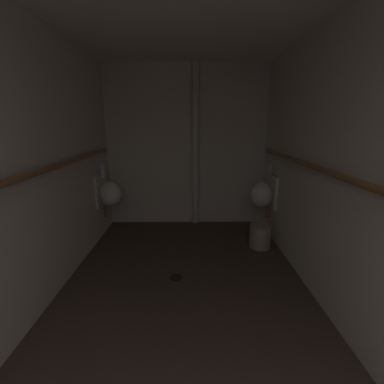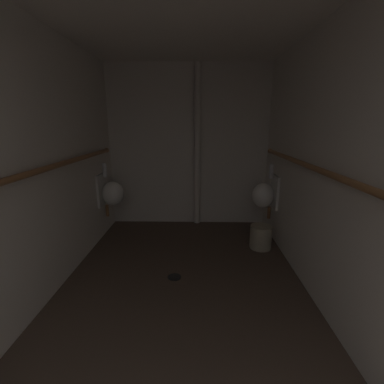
# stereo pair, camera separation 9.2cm
# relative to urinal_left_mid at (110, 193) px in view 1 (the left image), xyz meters

# --- Properties ---
(floor) EXTENTS (2.51, 4.18, 0.08)m
(floor) POSITION_rel_urinal_left_mid_xyz_m (1.05, -1.51, -0.66)
(floor) COLOR #47382D
(floor) RESTS_ON ground
(wall_left) EXTENTS (0.06, 4.18, 2.39)m
(wall_left) POSITION_rel_urinal_left_mid_xyz_m (-0.18, -1.51, 0.57)
(wall_left) COLOR silver
(wall_left) RESTS_ON ground
(wall_right) EXTENTS (0.06, 4.18, 2.39)m
(wall_right) POSITION_rel_urinal_left_mid_xyz_m (2.27, -1.51, 0.57)
(wall_right) COLOR silver
(wall_right) RESTS_ON ground
(wall_back) EXTENTS (2.51, 0.06, 2.39)m
(wall_back) POSITION_rel_urinal_left_mid_xyz_m (1.05, 0.55, 0.57)
(wall_back) COLOR silver
(wall_back) RESTS_ON ground
(urinal_left_mid) EXTENTS (0.32, 0.30, 0.76)m
(urinal_left_mid) POSITION_rel_urinal_left_mid_xyz_m (0.00, 0.00, 0.00)
(urinal_left_mid) COLOR silver
(urinal_right_mid) EXTENTS (0.32, 0.30, 0.76)m
(urinal_right_mid) POSITION_rel_urinal_left_mid_xyz_m (2.09, -0.05, 0.00)
(urinal_right_mid) COLOR silver
(supply_pipe_left) EXTENTS (0.06, 3.47, 0.06)m
(supply_pipe_left) POSITION_rel_urinal_left_mid_xyz_m (-0.09, -1.50, 0.56)
(supply_pipe_left) COLOR #936038
(supply_pipe_right) EXTENTS (0.06, 3.44, 0.06)m
(supply_pipe_right) POSITION_rel_urinal_left_mid_xyz_m (2.18, -1.54, 0.56)
(supply_pipe_right) COLOR #936038
(standpipe_back_wall) EXTENTS (0.10, 0.10, 2.34)m
(standpipe_back_wall) POSITION_rel_urinal_left_mid_xyz_m (1.18, 0.44, 0.57)
(standpipe_back_wall) COLOR silver
(standpipe_back_wall) RESTS_ON ground
(floor_drain) EXTENTS (0.14, 0.14, 0.01)m
(floor_drain) POSITION_rel_urinal_left_mid_xyz_m (0.95, -1.08, -0.62)
(floor_drain) COLOR black
(floor_drain) RESTS_ON ground
(waste_bin) EXTENTS (0.27, 0.27, 0.30)m
(waste_bin) POSITION_rel_urinal_left_mid_xyz_m (2.00, -0.38, -0.47)
(waste_bin) COLOR #9E937A
(waste_bin) RESTS_ON ground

